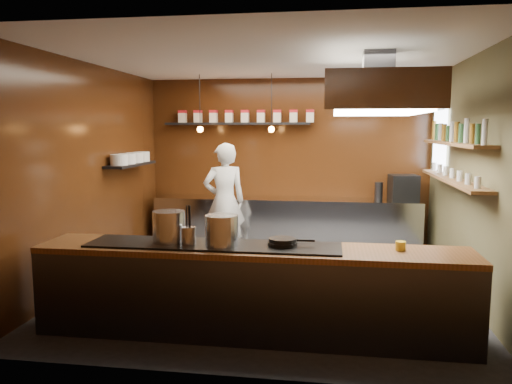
% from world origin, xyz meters
% --- Properties ---
extents(floor, '(5.00, 5.00, 0.00)m').
position_xyz_m(floor, '(0.00, 0.00, 0.00)').
color(floor, black).
rests_on(floor, ground).
extents(back_wall, '(5.00, 0.00, 5.00)m').
position_xyz_m(back_wall, '(0.00, 2.50, 1.50)').
color(back_wall, '#371B0A').
rests_on(back_wall, ground).
extents(left_wall, '(0.00, 5.00, 5.00)m').
position_xyz_m(left_wall, '(-2.50, 0.00, 1.50)').
color(left_wall, '#371B0A').
rests_on(left_wall, ground).
extents(right_wall, '(0.00, 5.00, 5.00)m').
position_xyz_m(right_wall, '(2.50, 0.00, 1.50)').
color(right_wall, brown).
rests_on(right_wall, ground).
extents(ceiling, '(5.00, 5.00, 0.00)m').
position_xyz_m(ceiling, '(0.00, 0.00, 3.00)').
color(ceiling, silver).
rests_on(ceiling, back_wall).
extents(window_pane, '(0.00, 1.00, 1.00)m').
position_xyz_m(window_pane, '(2.45, 1.70, 1.90)').
color(window_pane, white).
rests_on(window_pane, right_wall).
extents(prep_counter, '(4.60, 0.65, 0.90)m').
position_xyz_m(prep_counter, '(0.00, 2.17, 0.45)').
color(prep_counter, silver).
rests_on(prep_counter, floor).
extents(pass_counter, '(4.40, 0.72, 0.94)m').
position_xyz_m(pass_counter, '(-0.00, -1.60, 0.47)').
color(pass_counter, '#38383D').
rests_on(pass_counter, floor).
extents(tin_shelf, '(2.60, 0.26, 0.04)m').
position_xyz_m(tin_shelf, '(-0.90, 2.36, 2.20)').
color(tin_shelf, black).
rests_on(tin_shelf, back_wall).
extents(plate_shelf, '(0.30, 1.40, 0.04)m').
position_xyz_m(plate_shelf, '(-2.34, 1.00, 1.55)').
color(plate_shelf, black).
rests_on(plate_shelf, left_wall).
extents(bottle_shelf_upper, '(0.26, 2.80, 0.04)m').
position_xyz_m(bottle_shelf_upper, '(2.34, 0.30, 1.92)').
color(bottle_shelf_upper, brown).
rests_on(bottle_shelf_upper, right_wall).
extents(bottle_shelf_lower, '(0.26, 2.80, 0.04)m').
position_xyz_m(bottle_shelf_lower, '(2.34, 0.30, 1.45)').
color(bottle_shelf_lower, brown).
rests_on(bottle_shelf_lower, right_wall).
extents(extractor_hood, '(1.20, 2.00, 0.72)m').
position_xyz_m(extractor_hood, '(1.30, -0.40, 2.51)').
color(extractor_hood, '#38383D').
rests_on(extractor_hood, ceiling).
extents(pendant_left, '(0.10, 0.10, 0.95)m').
position_xyz_m(pendant_left, '(-1.40, 1.70, 2.15)').
color(pendant_left, black).
rests_on(pendant_left, ceiling).
extents(pendant_right, '(0.10, 0.10, 0.95)m').
position_xyz_m(pendant_right, '(-0.20, 1.70, 2.15)').
color(pendant_right, black).
rests_on(pendant_right, ceiling).
extents(storage_tins, '(2.43, 0.13, 0.22)m').
position_xyz_m(storage_tins, '(-0.75, 2.36, 2.33)').
color(storage_tins, beige).
rests_on(storage_tins, tin_shelf).
extents(plate_stacks, '(0.26, 1.16, 0.16)m').
position_xyz_m(plate_stacks, '(-2.34, 1.00, 1.65)').
color(plate_stacks, white).
rests_on(plate_stacks, plate_shelf).
extents(bottles, '(0.06, 2.66, 0.24)m').
position_xyz_m(bottles, '(2.34, 0.30, 2.06)').
color(bottles, silver).
rests_on(bottles, bottle_shelf_upper).
extents(wine_glasses, '(0.07, 2.37, 0.13)m').
position_xyz_m(wine_glasses, '(2.34, 0.30, 1.53)').
color(wine_glasses, silver).
rests_on(wine_glasses, bottle_shelf_lower).
extents(stockpot_large, '(0.38, 0.38, 0.33)m').
position_xyz_m(stockpot_large, '(-0.87, -1.59, 1.10)').
color(stockpot_large, silver).
rests_on(stockpot_large, pass_counter).
extents(stockpot_small, '(0.38, 0.38, 0.31)m').
position_xyz_m(stockpot_small, '(-0.30, -1.67, 1.10)').
color(stockpot_small, '#B3B5BA').
rests_on(stockpot_small, pass_counter).
extents(utensil_crock, '(0.17, 0.17, 0.18)m').
position_xyz_m(utensil_crock, '(-0.63, -1.68, 1.03)').
color(utensil_crock, '#BBBDC2').
rests_on(utensil_crock, pass_counter).
extents(frying_pan, '(0.47, 0.30, 0.08)m').
position_xyz_m(frying_pan, '(0.31, -1.57, 0.98)').
color(frying_pan, black).
rests_on(frying_pan, pass_counter).
extents(butter_jar, '(0.11, 0.11, 0.09)m').
position_xyz_m(butter_jar, '(1.47, -1.51, 0.96)').
color(butter_jar, yellow).
rests_on(butter_jar, pass_counter).
extents(espresso_machine, '(0.49, 0.47, 0.45)m').
position_xyz_m(espresso_machine, '(1.98, 2.09, 1.12)').
color(espresso_machine, black).
rests_on(espresso_machine, prep_counter).
extents(chef, '(0.81, 0.70, 1.88)m').
position_xyz_m(chef, '(-0.92, 1.36, 0.94)').
color(chef, white).
rests_on(chef, floor).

